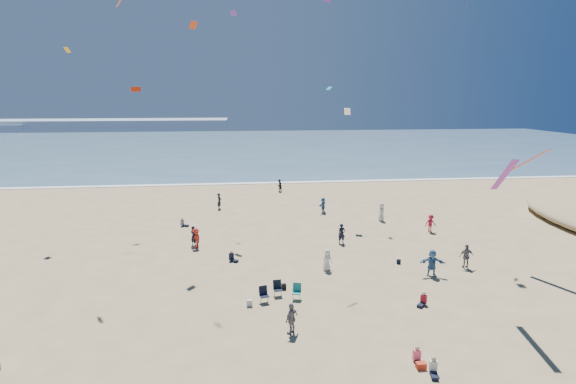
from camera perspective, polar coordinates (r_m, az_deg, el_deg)
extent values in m
plane|color=tan|center=(22.46, -2.99, -21.25)|extent=(220.00, 220.00, 0.00)
cube|color=#476B84|center=(114.41, -5.92, 5.83)|extent=(220.00, 100.00, 0.06)
cube|color=white|center=(64.93, -5.42, 1.10)|extent=(220.00, 1.20, 0.08)
cube|color=#7A8EA8|center=(198.04, -24.00, 7.93)|extent=(110.00, 20.00, 3.20)
imported|color=white|center=(32.82, 4.99, -8.57)|extent=(0.92, 0.80, 1.58)
imported|color=black|center=(38.65, -11.89, -5.47)|extent=(0.75, 0.71, 1.72)
imported|color=teal|center=(48.47, 4.46, -1.69)|extent=(1.26, 1.58, 1.68)
imported|color=black|center=(50.55, -8.71, -1.15)|extent=(0.60, 0.75, 1.79)
imported|color=black|center=(38.65, 6.83, -5.28)|extent=(0.67, 0.47, 1.74)
imported|color=red|center=(38.08, -11.57, -5.76)|extent=(1.06, 1.25, 1.68)
imported|color=gray|center=(24.58, 0.46, -15.76)|extent=(0.99, 1.02, 1.71)
imported|color=slate|center=(35.56, 21.71, -7.58)|extent=(1.08, 0.49, 1.80)
imported|color=black|center=(59.11, -1.11, 0.84)|extent=(1.00, 1.02, 1.65)
imported|color=silver|center=(46.23, 11.79, -2.49)|extent=(0.79, 1.01, 1.83)
imported|color=maroon|center=(43.67, 17.65, -3.81)|extent=(1.10, 0.68, 1.64)
imported|color=#38649A|center=(33.28, 17.83, -8.56)|extent=(1.82, 0.88, 1.88)
cube|color=silver|center=(27.79, -4.91, -13.87)|extent=(0.35, 0.20, 0.40)
cube|color=black|center=(29.88, -0.53, -11.91)|extent=(0.30, 0.22, 0.38)
cube|color=red|center=(23.06, 16.54, -20.38)|extent=(0.45, 0.30, 0.30)
cube|color=black|center=(35.10, 13.87, -8.58)|extent=(0.28, 0.18, 0.34)
cube|color=#6834A3|center=(45.11, -6.96, 21.61)|extent=(0.68, 0.80, 0.47)
cube|color=white|center=(44.95, 7.54, 10.09)|extent=(0.68, 0.55, 0.64)
cube|color=red|center=(37.97, -11.94, 20.03)|extent=(0.65, 0.78, 0.56)
cube|color=orange|center=(46.28, -26.23, 15.88)|extent=(0.63, 0.59, 0.45)
cube|color=#22BDC9|center=(45.87, 5.24, 12.99)|extent=(0.55, 0.75, 0.32)
cube|color=#F35A22|center=(35.64, -20.63, 21.61)|extent=(0.64, 0.88, 0.52)
cube|color=#411F8E|center=(42.60, 21.51, 21.35)|extent=(0.64, 0.69, 0.60)
cube|color=#FF310A|center=(43.11, -18.77, 12.26)|extent=(0.86, 0.26, 0.43)
cube|color=purple|center=(27.71, 25.73, 1.91)|extent=(0.35, 3.14, 2.21)
cube|color=#DD4617|center=(36.63, 28.28, 3.54)|extent=(0.35, 2.64, 1.87)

